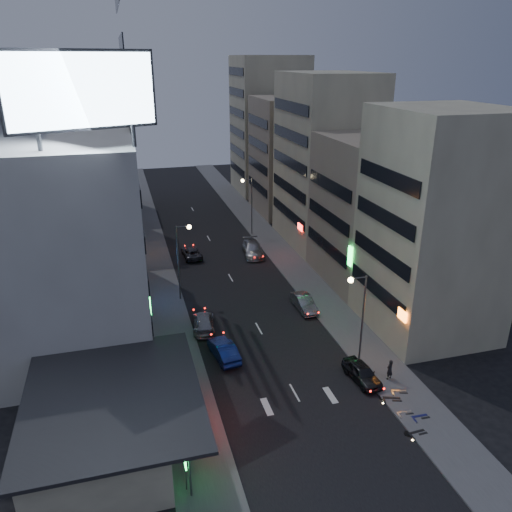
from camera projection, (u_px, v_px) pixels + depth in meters
name	position (u px, v px, depth m)	size (l,w,h in m)	color
ground	(314.00, 428.00, 34.26)	(180.00, 180.00, 0.00)	black
sidewalk_left	(157.00, 271.00, 59.10)	(4.00, 120.00, 0.12)	#4C4C4F
sidewalk_right	(285.00, 258.00, 63.06)	(4.00, 120.00, 0.12)	#4C4C4F
food_court	(101.00, 422.00, 31.87)	(11.00, 13.00, 3.88)	beige
white_building	(58.00, 234.00, 44.61)	(14.00, 24.00, 18.00)	beige
shophouse_near	(435.00, 225.00, 43.65)	(10.00, 11.00, 20.00)	beige
shophouse_mid	(375.00, 210.00, 54.81)	(11.00, 12.00, 16.00)	gray
shophouse_far	(326.00, 161.00, 65.21)	(10.00, 14.00, 22.00)	beige
far_left_a	(86.00, 167.00, 66.98)	(11.00, 10.00, 20.00)	beige
far_left_b	(87.00, 166.00, 79.41)	(12.00, 10.00, 15.00)	gray
far_right_a	(291.00, 156.00, 79.50)	(11.00, 12.00, 18.00)	gray
far_right_b	(269.00, 126.00, 91.03)	(12.00, 12.00, 24.00)	beige
billboard	(82.00, 91.00, 31.92)	(9.52, 3.75, 6.20)	#595B60
street_lamp_right_near	(359.00, 308.00, 39.10)	(1.60, 0.44, 8.02)	#595B60
street_lamp_left	(182.00, 252.00, 50.49)	(1.60, 0.44, 8.02)	#595B60
street_lamp_right_far	(249.00, 198.00, 69.52)	(1.60, 0.44, 8.02)	#595B60
parked_car_right_near	(362.00, 373.00, 39.04)	(1.65, 4.11, 1.40)	black
parked_car_right_mid	(304.00, 303.00, 50.08)	(1.52, 4.36, 1.44)	gray
parked_car_left	(192.00, 253.00, 63.11)	(2.11, 4.58, 1.27)	#2C2B31
parked_car_right_far	(253.00, 249.00, 63.89)	(2.30, 5.67, 1.65)	#A0A3A8
road_car_blue	(224.00, 350.00, 41.99)	(1.59, 4.55, 1.50)	navy
road_car_silver	(204.00, 322.00, 46.51)	(1.93, 4.74, 1.38)	gray
person	(390.00, 370.00, 38.98)	(0.62, 0.41, 1.70)	black
scooter_black_a	(424.00, 422.00, 33.80)	(1.82, 0.61, 1.11)	black
scooter_silver_a	(412.00, 404.00, 35.62)	(1.66, 0.55, 1.02)	silver
scooter_blue	(427.00, 407.00, 35.25)	(1.80, 0.60, 1.10)	navy
scooter_black_b	(401.00, 391.00, 36.92)	(1.94, 0.65, 1.19)	black
scooter_silver_b	(407.00, 384.00, 37.76)	(1.71, 0.57, 1.05)	#A1A3A8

